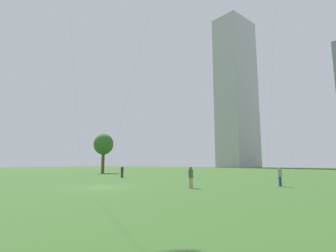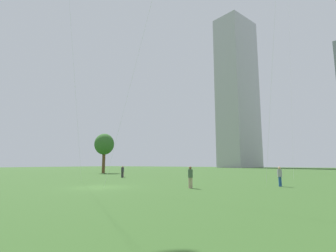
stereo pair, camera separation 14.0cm
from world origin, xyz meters
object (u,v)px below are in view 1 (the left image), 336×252
object	(u,v)px
person_standing_1	(122,171)
person_standing_0	(191,176)
person_standing_2	(280,175)
distant_highrise_0	(236,92)
park_tree_0	(104,145)
person_standing_3	(123,171)

from	to	relation	value
person_standing_1	person_standing_0	bearing A→B (deg)	-67.21
person_standing_2	distant_highrise_0	xyz separation A→B (m)	(-37.97, 111.08, 40.10)
park_tree_0	person_standing_1	bearing A→B (deg)	-35.33
person_standing_0	person_standing_3	size ratio (longest dim) A/B	1.11
person_standing_1	park_tree_0	distance (m)	20.20
person_standing_1	person_standing_2	bearing A→B (deg)	-46.26
person_standing_2	distant_highrise_0	bearing A→B (deg)	-139.16
person_standing_0	person_standing_3	distance (m)	20.30
person_standing_2	person_standing_3	distance (m)	23.78
person_standing_2	person_standing_1	bearing A→B (deg)	-76.62
person_standing_0	person_standing_2	size ratio (longest dim) A/B	1.02
person_standing_2	park_tree_0	size ratio (longest dim) A/B	0.20
person_standing_1	distant_highrise_0	size ratio (longest dim) A/B	0.02
distant_highrise_0	park_tree_0	bearing A→B (deg)	-73.57
person_standing_2	person_standing_0	bearing A→B (deg)	-24.20
person_standing_2	person_standing_3	xyz separation A→B (m)	(-23.27, 4.89, -0.08)
person_standing_1	person_standing_3	size ratio (longest dim) A/B	1.05
person_standing_3	park_tree_0	world-z (taller)	park_tree_0
person_standing_0	person_standing_1	distance (m)	18.35
park_tree_0	distant_highrise_0	size ratio (longest dim) A/B	0.10
person_standing_1	person_standing_2	size ratio (longest dim) A/B	0.97
person_standing_2	person_standing_3	size ratio (longest dim) A/B	1.09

